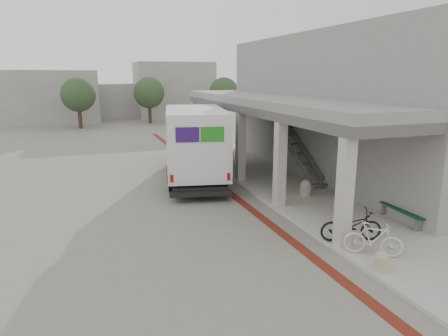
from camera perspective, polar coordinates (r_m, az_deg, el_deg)
name	(u,v)px	position (r m, az deg, el deg)	size (l,w,h in m)	color
ground	(233,218)	(14.46, 1.23, -7.15)	(120.00, 120.00, 0.00)	slate
bike_lane_stripe	(238,199)	(16.56, 2.01, -4.47)	(0.35, 40.00, 0.01)	#602013
sidewalk	(328,205)	(16.22, 14.62, -5.08)	(4.40, 28.00, 0.12)	#A19C90
transit_building	(329,108)	(20.82, 14.72, 8.27)	(7.60, 17.00, 7.00)	gray
distant_backdrop	(99,96)	(48.65, -17.49, 9.82)	(28.00, 10.00, 6.50)	gray
tree_left	(78,95)	(40.71, -20.11, 9.77)	(3.20, 3.20, 4.80)	#38281C
tree_mid	(149,93)	(43.25, -10.66, 10.48)	(3.20, 3.20, 4.80)	#38281C
tree_right	(224,92)	(44.27, 0.00, 10.76)	(3.20, 3.20, 4.80)	#38281C
fedex_truck	(194,141)	(19.51, -4.29, 3.84)	(4.10, 8.57, 3.52)	black
bench	(403,213)	(14.91, 24.18, -5.89)	(0.52, 1.96, 0.46)	slate
bollard_near	(381,261)	(11.21, 21.56, -12.23)	(0.35, 0.35, 0.53)	tan
bollard_far	(306,188)	(16.90, 11.59, -2.79)	(0.45, 0.45, 0.67)	gray
utility_cabinet	(343,187)	(16.98, 16.68, -2.56)	(0.41, 0.55, 0.92)	gray
bicycle_black	(351,225)	(12.70, 17.69, -7.81)	(0.65, 1.86, 0.98)	black
bicycle_cream	(373,239)	(11.92, 20.56, -9.49)	(0.45, 1.58, 0.95)	beige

